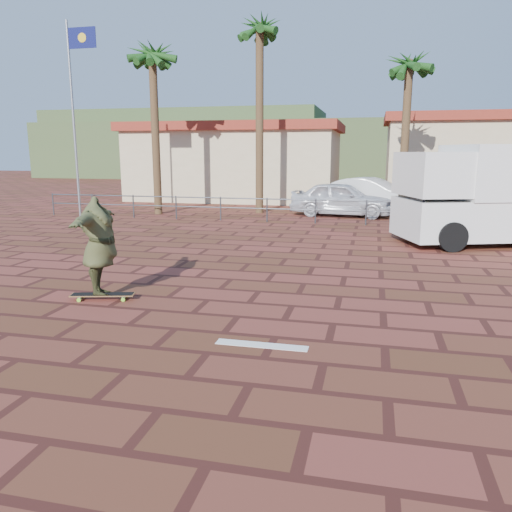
{
  "coord_description": "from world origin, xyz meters",
  "views": [
    {
      "loc": [
        2.22,
        -8.08,
        2.84
      ],
      "look_at": [
        -0.0,
        1.43,
        0.8
      ],
      "focal_mm": 35.0,
      "sensor_mm": 36.0,
      "label": 1
    }
  ],
  "objects": [
    {
      "name": "ground",
      "position": [
        0.0,
        0.0,
        0.0
      ],
      "size": [
        120.0,
        120.0,
        0.0
      ],
      "primitive_type": "plane",
      "color": "brown",
      "rests_on": "ground"
    },
    {
      "name": "paint_stripe",
      "position": [
        0.7,
        -1.2,
        0.0
      ],
      "size": [
        1.4,
        0.22,
        0.01
      ],
      "primitive_type": "cube",
      "color": "white",
      "rests_on": "ground"
    },
    {
      "name": "guardrail",
      "position": [
        0.0,
        12.0,
        0.68
      ],
      "size": [
        24.06,
        0.06,
        1.0
      ],
      "color": "#47494F",
      "rests_on": "ground"
    },
    {
      "name": "flagpole",
      "position": [
        -9.87,
        11.0,
        4.64
      ],
      "size": [
        1.3,
        0.1,
        8.0
      ],
      "color": "gray",
      "rests_on": "ground"
    },
    {
      "name": "palm_far_left",
      "position": [
        -7.5,
        13.5,
        6.83
      ],
      "size": [
        2.4,
        2.4,
        8.25
      ],
      "color": "brown",
      "rests_on": "ground"
    },
    {
      "name": "palm_left",
      "position": [
        -3.0,
        15.0,
        7.95
      ],
      "size": [
        2.4,
        2.4,
        9.45
      ],
      "color": "brown",
      "rests_on": "ground"
    },
    {
      "name": "palm_center",
      "position": [
        3.5,
        15.5,
        6.36
      ],
      "size": [
        2.4,
        2.4,
        7.75
      ],
      "color": "brown",
      "rests_on": "ground"
    },
    {
      "name": "building_west",
      "position": [
        -6.0,
        22.0,
        2.28
      ],
      "size": [
        12.6,
        7.6,
        4.5
      ],
      "color": "beige",
      "rests_on": "ground"
    },
    {
      "name": "building_east",
      "position": [
        8.0,
        24.0,
        2.54
      ],
      "size": [
        10.6,
        6.6,
        5.0
      ],
      "color": "beige",
      "rests_on": "ground"
    },
    {
      "name": "hill_front",
      "position": [
        0.0,
        50.0,
        3.0
      ],
      "size": [
        70.0,
        18.0,
        6.0
      ],
      "primitive_type": "cube",
      "color": "#384C28",
      "rests_on": "ground"
    },
    {
      "name": "hill_back",
      "position": [
        -22.0,
        56.0,
        4.0
      ],
      "size": [
        35.0,
        14.0,
        8.0
      ],
      "primitive_type": "cube",
      "color": "#384C28",
      "rests_on": "ground"
    },
    {
      "name": "longboard",
      "position": [
        -2.84,
        0.38,
        0.1
      ],
      "size": [
        1.26,
        0.57,
        0.12
      ],
      "rotation": [
        0.0,
        0.0,
        0.26
      ],
      "color": "olive",
      "rests_on": "ground"
    },
    {
      "name": "skateboarder",
      "position": [
        -2.84,
        0.38,
        1.07
      ],
      "size": [
        1.21,
        2.43,
        1.91
      ],
      "primitive_type": "imported",
      "rotation": [
        0.0,
        0.0,
        1.82
      ],
      "color": "#3F4223",
      "rests_on": "longboard"
    },
    {
      "name": "campervan",
      "position": [
        6.04,
        8.8,
        1.61
      ],
      "size": [
        6.38,
        4.25,
        3.06
      ],
      "rotation": [
        0.0,
        0.0,
        0.33
      ],
      "color": "silver",
      "rests_on": "ground"
    },
    {
      "name": "car_silver",
      "position": [
        0.87,
        14.69,
        0.77
      ],
      "size": [
        4.71,
        2.3,
        1.55
      ],
      "primitive_type": "imported",
      "rotation": [
        0.0,
        0.0,
        1.46
      ],
      "color": "silver",
      "rests_on": "ground"
    },
    {
      "name": "car_white",
      "position": [
        2.16,
        16.31,
        0.82
      ],
      "size": [
        5.28,
        3.29,
        1.64
      ],
      "primitive_type": "imported",
      "rotation": [
        0.0,
        0.0,
        1.23
      ],
      "color": "silver",
      "rests_on": "ground"
    }
  ]
}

